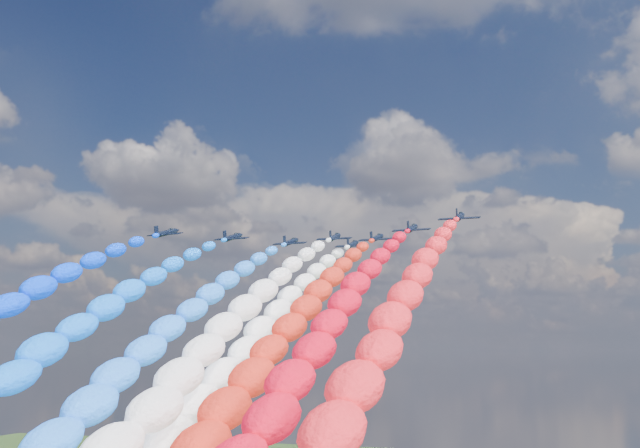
% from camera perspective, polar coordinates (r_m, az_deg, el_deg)
% --- Properties ---
extents(jet_0, '(8.38, 11.09, 4.97)m').
position_cam_1_polar(jet_0, '(171.58, -11.12, -0.64)').
color(jet_0, black).
extents(jet_1, '(8.05, 10.86, 4.97)m').
position_cam_1_polar(jet_1, '(176.08, -6.38, -0.97)').
color(jet_1, black).
extents(trail_1, '(6.42, 100.20, 49.45)m').
position_cam_1_polar(trail_1, '(129.94, -16.30, -7.80)').
color(trail_1, blue).
extents(jet_2, '(7.86, 10.73, 4.97)m').
position_cam_1_polar(jet_2, '(182.67, -2.16, -1.32)').
color(jet_2, black).
extents(trail_2, '(6.42, 100.20, 49.45)m').
position_cam_1_polar(trail_2, '(134.50, -10.13, -8.06)').
color(trail_2, '#2675F9').
extents(jet_3, '(8.43, 11.13, 4.97)m').
position_cam_1_polar(jet_3, '(174.95, 1.07, -0.97)').
color(jet_3, black).
extents(trail_3, '(6.42, 100.20, 49.45)m').
position_cam_1_polar(trail_3, '(125.45, -6.15, -8.08)').
color(trail_3, white).
extents(jet_4, '(8.01, 10.83, 4.97)m').
position_cam_1_polar(jet_4, '(186.96, 2.35, -1.50)').
color(jet_4, black).
extents(trail_4, '(6.42, 100.20, 49.45)m').
position_cam_1_polar(trail_4, '(137.03, -3.75, -8.20)').
color(trail_4, white).
extents(jet_5, '(8.36, 11.08, 4.97)m').
position_cam_1_polar(jet_5, '(176.54, 4.13, -1.03)').
color(jet_5, black).
extents(trail_5, '(6.42, 100.20, 49.45)m').
position_cam_1_polar(trail_5, '(125.97, -1.77, -8.13)').
color(trail_5, red).
extents(jet_6, '(7.90, 10.75, 4.97)m').
position_cam_1_polar(jet_6, '(163.31, 6.69, -0.32)').
color(jet_6, black).
extents(trail_6, '(6.42, 100.20, 49.45)m').
position_cam_1_polar(trail_6, '(111.91, 1.28, -8.00)').
color(trail_6, red).
extents(jet_7, '(8.02, 10.84, 4.97)m').
position_cam_1_polar(jet_7, '(150.47, 10.10, 0.52)').
color(jet_7, black).
extents(trail_7, '(6.42, 100.20, 49.45)m').
position_cam_1_polar(trail_7, '(98.13, 5.81, -7.79)').
color(trail_7, red).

